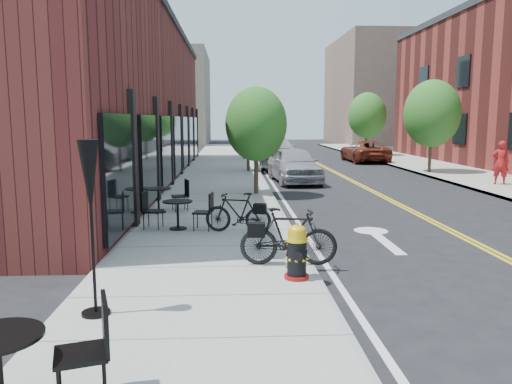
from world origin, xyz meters
name	(u,v)px	position (x,y,z in m)	size (l,w,h in m)	color
ground	(314,271)	(0.00, 0.00, 0.00)	(120.00, 120.00, 0.00)	black
sidewalk_near	(218,191)	(-2.00, 10.00, 0.06)	(4.00, 70.00, 0.12)	#9E9B93
building_near	(118,103)	(-6.50, 14.00, 3.50)	(5.00, 28.00, 7.00)	#4E1919
bg_building_left	(172,99)	(-8.00, 48.00, 5.00)	(8.00, 14.00, 10.00)	#726656
bg_building_right	(379,91)	(16.00, 50.00, 6.00)	(10.00, 16.00, 12.00)	brown
tree_near_a	(256,124)	(-0.60, 9.00, 2.60)	(2.20, 2.20, 3.81)	#382B1E
tree_near_b	(248,120)	(-0.60, 17.00, 2.71)	(2.30, 2.30, 3.98)	#382B1E
tree_near_c	(244,123)	(-0.60, 25.00, 2.53)	(2.10, 2.10, 3.67)	#382B1E
tree_near_d	(241,119)	(-0.60, 33.00, 2.79)	(2.40, 2.40, 4.11)	#382B1E
tree_far_b	(432,114)	(8.60, 16.00, 3.06)	(2.80, 2.80, 4.62)	#382B1E
tree_far_c	(367,115)	(8.60, 28.00, 3.06)	(2.80, 2.80, 4.62)	#382B1E
fire_hydrant	(297,252)	(-0.42, -0.75, 0.57)	(0.47, 0.47, 0.95)	maroon
bicycle_left	(238,213)	(-1.36, 2.73, 0.60)	(0.45, 1.60, 0.96)	black
bicycle_right	(289,237)	(-0.47, 0.03, 0.66)	(0.50, 1.78, 1.07)	black
bistro_set_b	(178,211)	(-2.81, 3.19, 0.58)	(1.72, 0.84, 0.91)	black
bistro_set_c	(158,196)	(-3.60, 5.45, 0.58)	(1.74, 0.95, 0.92)	black
patio_umbrella	(90,191)	(-3.39, -2.17, 1.84)	(0.39, 0.39, 2.40)	black
parked_car_a	(294,164)	(1.29, 13.10, 0.79)	(1.86, 4.64, 1.58)	#96989E
parked_car_b	(279,161)	(0.99, 17.02, 0.63)	(1.34, 3.85, 1.27)	black
parked_car_c	(277,150)	(1.60, 24.20, 0.77)	(2.16, 5.32, 1.54)	#A9A9AD
parked_car_far	(364,151)	(7.24, 23.43, 0.69)	(2.29, 4.97, 1.38)	maroon
pedestrian	(501,163)	(9.55, 11.04, 1.02)	(0.65, 0.43, 1.79)	#A71618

